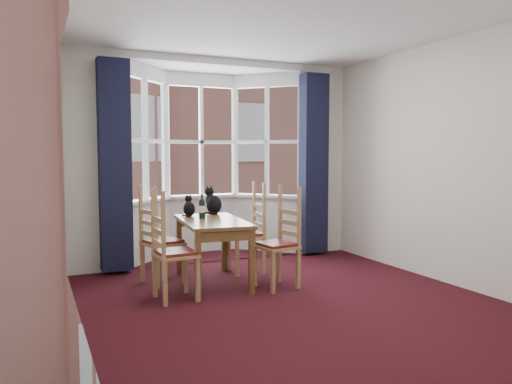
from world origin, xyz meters
TOP-DOWN VIEW (x-y plane):
  - floor at (0.00, 0.00)m, footprint 4.50×4.50m
  - ceiling at (0.00, 0.00)m, footprint 4.50×4.50m
  - wall_left at (-2.00, 0.00)m, footprint 0.00×4.50m
  - wall_right at (2.00, 0.00)m, footprint 0.00×4.50m
  - wall_near at (0.00, -2.25)m, footprint 4.00×0.00m
  - wall_back_pier_left at (-1.65, 2.25)m, footprint 0.70×0.12m
  - wall_back_pier_right at (1.65, 2.25)m, footprint 0.70×0.12m
  - bay_window at (0.00, 2.75)m, footprint 2.76×0.94m
  - curtain_left at (-1.42, 2.07)m, footprint 0.38×0.22m
  - curtain_right at (1.42, 2.07)m, footprint 0.38×0.22m
  - dining_table at (-0.49, 1.12)m, footprint 0.81×1.33m
  - chair_left_near at (-1.13, 0.67)m, footprint 0.42×0.44m
  - chair_left_far at (-1.09, 1.35)m, footprint 0.49×0.51m
  - chair_right_near at (0.19, 0.67)m, footprint 0.46×0.47m
  - chair_right_far at (0.16, 1.45)m, footprint 0.43×0.45m
  - cat_left at (-0.63, 1.56)m, footprint 0.17×0.22m
  - cat_right at (-0.28, 1.67)m, footprint 0.26×0.30m
  - wine_bottle at (-0.55, 1.29)m, footprint 0.07×0.07m
  - candle_tall at (-0.83, 2.60)m, footprint 0.06×0.06m
  - street at (0.00, 32.25)m, footprint 80.00×80.00m
  - tenement_building at (0.00, 14.01)m, footprint 18.40×7.80m

SIDE VIEW (x-z plane):
  - street at x=0.00m, z-range -6.00..-6.00m
  - floor at x=0.00m, z-range 0.00..0.00m
  - chair_left_near at x=-1.13m, z-range 0.01..0.93m
  - chair_left_far at x=-1.09m, z-range 0.01..0.93m
  - chair_right_near at x=0.19m, z-range 0.01..0.93m
  - chair_right_far at x=0.16m, z-range 0.01..0.93m
  - dining_table at x=-0.49m, z-range 0.27..1.01m
  - cat_left at x=-0.63m, z-range 0.71..0.98m
  - wine_bottle at x=-0.55m, z-range 0.72..1.02m
  - cat_right at x=-0.28m, z-range 0.70..1.06m
  - candle_tall at x=-0.83m, z-range 0.87..0.98m
  - curtain_left at x=-1.42m, z-range 0.05..2.65m
  - curtain_right at x=1.42m, z-range 0.05..2.65m
  - wall_left at x=-2.00m, z-range -0.85..3.65m
  - wall_right at x=2.00m, z-range -0.85..3.65m
  - wall_near at x=0.00m, z-range -0.60..3.40m
  - wall_back_pier_left at x=-1.65m, z-range 0.00..2.80m
  - wall_back_pier_right at x=1.65m, z-range 0.00..2.80m
  - bay_window at x=0.00m, z-range 0.00..2.80m
  - tenement_building at x=0.00m, z-range -6.00..9.20m
  - ceiling at x=0.00m, z-range 2.80..2.80m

